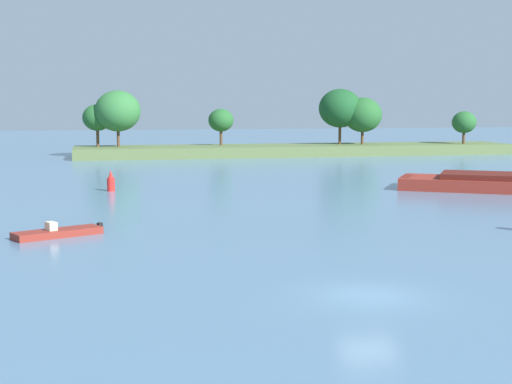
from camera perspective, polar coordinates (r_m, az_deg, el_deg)
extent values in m
plane|color=slate|center=(32.25, 8.54, -7.73)|extent=(400.00, 400.00, 0.00)
cube|color=#566B3D|center=(116.78, 3.18, 3.18)|extent=(67.50, 10.27, 1.58)
cylinder|color=#513823|center=(114.27, -11.85, 4.01)|extent=(0.44, 0.44, 2.56)
ellipsoid|color=#235B28|center=(114.17, -11.89, 5.52)|extent=(4.32, 4.32, 3.89)
cylinder|color=#513823|center=(113.24, -10.35, 4.03)|extent=(0.44, 0.44, 2.60)
ellipsoid|color=#2D6B33|center=(113.13, -10.39, 6.04)|extent=(6.67, 6.67, 6.00)
cylinder|color=#513823|center=(116.00, -2.65, 4.11)|extent=(0.44, 0.44, 2.28)
ellipsoid|color=#235B28|center=(115.91, -2.66, 5.43)|extent=(3.85, 3.85, 3.47)
cylinder|color=#513823|center=(119.42, 6.34, 4.31)|extent=(0.44, 0.44, 2.94)
ellipsoid|color=#194C23|center=(119.32, 6.37, 6.30)|extent=(6.68, 6.68, 6.02)
cylinder|color=#513823|center=(119.55, 8.02, 4.11)|extent=(0.44, 0.44, 2.20)
ellipsoid|color=#235B28|center=(119.44, 8.05, 5.79)|extent=(5.98, 5.98, 5.39)
cylinder|color=#513823|center=(124.31, 15.39, 3.96)|extent=(0.44, 0.44, 1.88)
ellipsoid|color=#235B28|center=(124.23, 15.43, 5.10)|extent=(3.81, 3.81, 3.43)
cube|color=maroon|center=(73.37, 11.27, 0.80)|extent=(3.07, 4.38, 0.98)
cube|color=maroon|center=(47.17, -14.74, -3.01)|extent=(5.45, 3.77, 0.43)
cube|color=beige|center=(46.94, -15.20, -2.49)|extent=(0.80, 0.92, 0.50)
cube|color=black|center=(48.34, -11.69, -2.61)|extent=(0.39, 0.41, 0.56)
cylinder|color=red|center=(70.23, -10.89, 0.55)|extent=(0.70, 0.70, 1.20)
cone|color=red|center=(70.14, -10.91, 1.32)|extent=(0.49, 0.49, 0.70)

